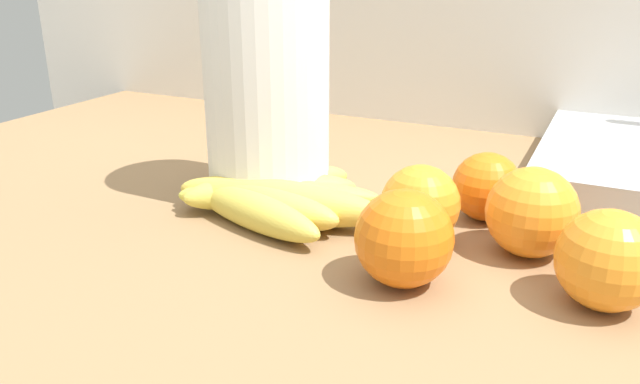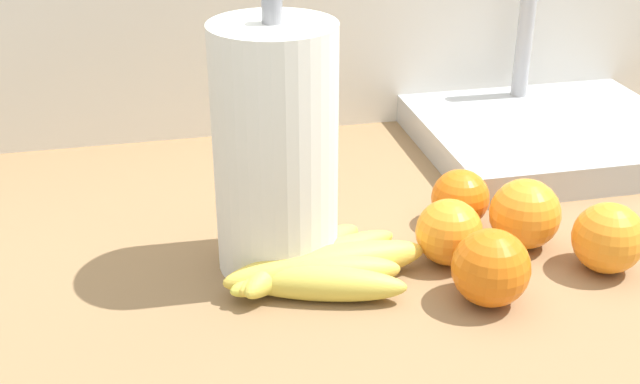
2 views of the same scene
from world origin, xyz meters
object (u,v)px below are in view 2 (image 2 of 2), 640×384
(orange_back_right, at_px, (525,214))
(paper_towel_roll, at_px, (276,150))
(orange_far_right, at_px, (491,268))
(orange_center, at_px, (608,238))
(banana_bunch, at_px, (312,266))
(orange_front, at_px, (449,232))
(orange_right, at_px, (460,198))
(sink_basin, at_px, (550,133))

(orange_back_right, relative_size, paper_towel_roll, 0.27)
(orange_far_right, distance_m, orange_center, 0.15)
(paper_towel_roll, bearing_deg, banana_bunch, -60.02)
(banana_bunch, height_order, orange_front, orange_front)
(banana_bunch, bearing_deg, orange_back_right, 5.72)
(orange_front, distance_m, orange_center, 0.17)
(banana_bunch, bearing_deg, orange_front, 3.58)
(orange_far_right, height_order, orange_right, orange_far_right)
(orange_center, distance_m, paper_towel_roll, 0.36)
(orange_back_right, xyz_separation_m, paper_towel_roll, (-0.27, 0.02, 0.09))
(orange_back_right, bearing_deg, orange_front, -170.87)
(orange_far_right, relative_size, orange_center, 1.03)
(orange_far_right, xyz_separation_m, paper_towel_roll, (-0.19, 0.12, 0.09))
(banana_bunch, relative_size, orange_right, 3.26)
(orange_right, height_order, sink_basin, sink_basin)
(banana_bunch, bearing_deg, sink_basin, 34.23)
(banana_bunch, height_order, orange_center, orange_center)
(banana_bunch, height_order, sink_basin, sink_basin)
(paper_towel_roll, bearing_deg, orange_right, 10.09)
(orange_right, relative_size, paper_towel_roll, 0.23)
(orange_back_right, height_order, paper_towel_roll, paper_towel_roll)
(orange_center, xyz_separation_m, sink_basin, (0.09, 0.32, -0.01))
(orange_far_right, distance_m, orange_right, 0.16)
(orange_back_right, bearing_deg, paper_towel_roll, 175.12)
(orange_right, bearing_deg, orange_front, -119.00)
(orange_front, distance_m, sink_basin, 0.37)
(orange_far_right, height_order, orange_center, orange_far_right)
(orange_back_right, distance_m, sink_basin, 0.30)
(orange_far_right, xyz_separation_m, orange_right, (0.03, 0.16, -0.01))
(paper_towel_roll, relative_size, sink_basin, 0.81)
(orange_front, relative_size, orange_center, 0.95)
(banana_bunch, relative_size, orange_back_right, 2.80)
(orange_center, height_order, orange_right, orange_center)
(banana_bunch, distance_m, orange_back_right, 0.25)
(orange_right, bearing_deg, orange_back_right, -50.98)
(banana_bunch, distance_m, orange_far_right, 0.18)
(banana_bunch, bearing_deg, orange_far_right, -24.11)
(orange_far_right, relative_size, orange_back_right, 0.99)
(orange_center, relative_size, paper_towel_roll, 0.26)
(sink_basin, bearing_deg, banana_bunch, -145.77)
(orange_right, xyz_separation_m, sink_basin, (0.21, 0.19, -0.01))
(orange_front, bearing_deg, paper_towel_roll, 167.87)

